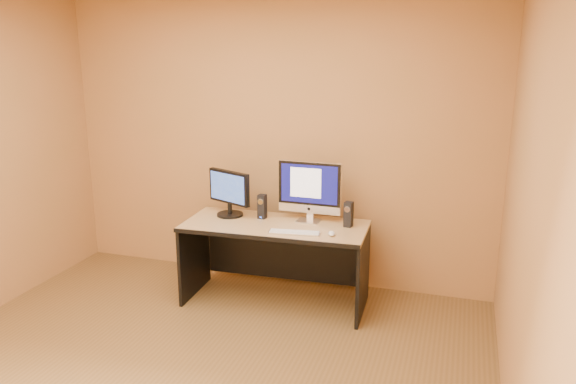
% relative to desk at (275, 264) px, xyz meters
% --- Properties ---
extents(walls, '(4.00, 4.00, 2.60)m').
position_rel_desk_xyz_m(walls, '(-0.20, -1.44, 0.95)').
color(walls, '#A87143').
rests_on(walls, ground).
extents(desk, '(1.55, 0.73, 0.70)m').
position_rel_desk_xyz_m(desk, '(0.00, 0.00, 0.00)').
color(desk, tan).
rests_on(desk, ground).
extents(imac, '(0.55, 0.21, 0.52)m').
position_rel_desk_xyz_m(imac, '(0.24, 0.16, 0.61)').
color(imac, silver).
rests_on(imac, desk).
extents(second_monitor, '(0.51, 0.39, 0.40)m').
position_rel_desk_xyz_m(second_monitor, '(-0.45, 0.11, 0.55)').
color(second_monitor, black).
rests_on(second_monitor, desk).
extents(speaker_left, '(0.07, 0.07, 0.21)m').
position_rel_desk_xyz_m(speaker_left, '(-0.16, 0.13, 0.46)').
color(speaker_left, black).
rests_on(speaker_left, desk).
extents(speaker_right, '(0.07, 0.08, 0.21)m').
position_rel_desk_xyz_m(speaker_right, '(0.59, 0.13, 0.46)').
color(speaker_right, black).
rests_on(speaker_right, desk).
extents(keyboard, '(0.42, 0.16, 0.02)m').
position_rel_desk_xyz_m(keyboard, '(0.22, -0.18, 0.36)').
color(keyboard, silver).
rests_on(keyboard, desk).
extents(mouse, '(0.08, 0.11, 0.03)m').
position_rel_desk_xyz_m(mouse, '(0.51, -0.13, 0.37)').
color(mouse, silver).
rests_on(mouse, desk).
extents(cable_a, '(0.11, 0.19, 0.01)m').
position_rel_desk_xyz_m(cable_a, '(0.26, 0.25, 0.36)').
color(cable_a, black).
rests_on(cable_a, desk).
extents(cable_b, '(0.04, 0.17, 0.01)m').
position_rel_desk_xyz_m(cable_b, '(0.21, 0.27, 0.36)').
color(cable_b, black).
rests_on(cable_b, desk).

